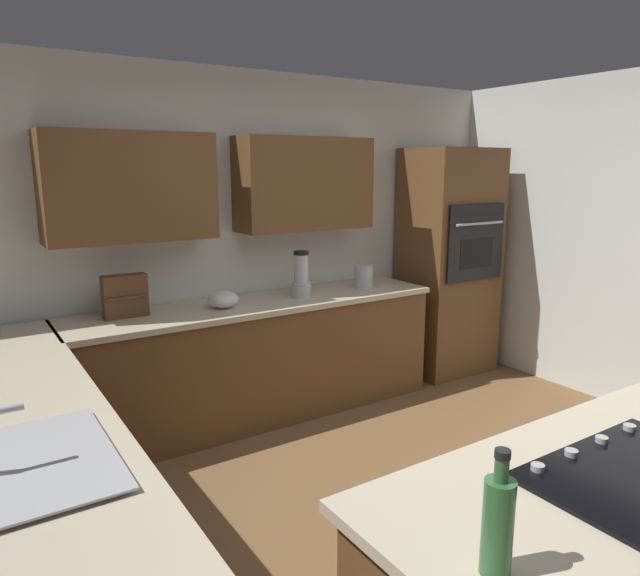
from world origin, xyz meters
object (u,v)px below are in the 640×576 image
(oil_bottle, at_px, (498,524))
(mixing_bowl, at_px, (223,299))
(wall_oven, at_px, (449,262))
(kettle, at_px, (364,277))
(blender, at_px, (301,277))
(sink_unit, at_px, (37,461))
(spice_rack, at_px, (125,296))

(oil_bottle, bearing_deg, mixing_bowl, -100.87)
(wall_oven, height_order, kettle, wall_oven)
(mixing_bowl, relative_size, kettle, 1.13)
(blender, distance_m, mixing_bowl, 0.66)
(sink_unit, bearing_deg, mixing_bowl, -129.53)
(blender, height_order, kettle, blender)
(sink_unit, relative_size, mixing_bowl, 3.19)
(wall_oven, distance_m, mixing_bowl, 2.25)
(wall_oven, xyz_separation_m, mixing_bowl, (2.25, 0.02, -0.07))
(mixing_bowl, bearing_deg, oil_bottle, 79.13)
(mixing_bowl, bearing_deg, kettle, 180.00)
(oil_bottle, bearing_deg, kettle, -121.86)
(oil_bottle, bearing_deg, sink_unit, -53.64)
(kettle, bearing_deg, spice_rack, -3.27)
(spice_rack, relative_size, oil_bottle, 0.87)
(mixing_bowl, bearing_deg, wall_oven, -179.38)
(wall_oven, distance_m, spice_rack, 2.90)
(sink_unit, bearing_deg, oil_bottle, 126.36)
(blender, bearing_deg, kettle, -180.00)
(blender, distance_m, oil_bottle, 3.15)
(blender, relative_size, spice_rack, 1.24)
(kettle, bearing_deg, blender, 0.00)
(blender, xyz_separation_m, kettle, (-0.60, -0.00, -0.06))
(sink_unit, height_order, oil_bottle, oil_bottle)
(mixing_bowl, height_order, oil_bottle, oil_bottle)
(blender, relative_size, kettle, 1.83)
(sink_unit, xyz_separation_m, spice_rack, (-0.78, -1.84, 0.12))
(mixing_bowl, distance_m, spice_rack, 0.66)
(wall_oven, bearing_deg, kettle, 1.40)
(wall_oven, height_order, blender, wall_oven)
(sink_unit, relative_size, oil_bottle, 2.14)
(sink_unit, height_order, blender, blender)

